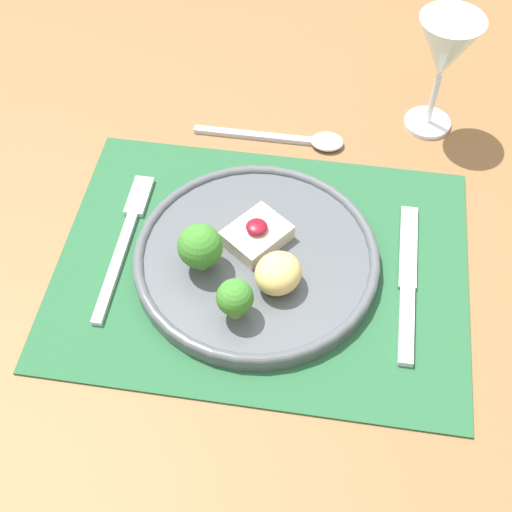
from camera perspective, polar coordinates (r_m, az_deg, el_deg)
name	(u,v)px	position (r m, az deg, el deg)	size (l,w,h in m)	color
ground_plane	(260,483)	(1.47, 0.30, -17.73)	(8.00, 8.00, 0.00)	#4C4742
dining_table	(262,303)	(0.89, 0.47, -3.77)	(1.28, 1.24, 0.72)	brown
placemat	(262,265)	(0.83, 0.50, -0.74)	(0.47, 0.36, 0.00)	#235633
dinner_plate	(254,260)	(0.81, -0.18, -0.36)	(0.28, 0.28, 0.08)	#4C5156
fork	(126,234)	(0.86, -10.33, 1.72)	(0.02, 0.22, 0.01)	silver
knife	(407,291)	(0.82, 12.00, -2.76)	(0.02, 0.22, 0.01)	silver
spoon	(300,139)	(0.96, 3.57, 9.30)	(0.20, 0.04, 0.01)	silver
wine_glass_near	(445,52)	(0.94, 14.90, 15.47)	(0.08, 0.08, 0.17)	white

